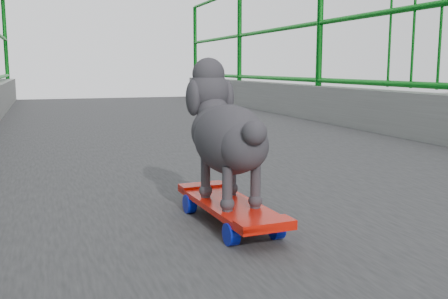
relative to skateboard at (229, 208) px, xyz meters
name	(u,v)px	position (x,y,z in m)	size (l,w,h in m)	color
skateboard	(229,208)	(0.00, 0.00, 0.00)	(0.19, 0.53, 0.07)	red
poodle	(226,132)	(0.00, 0.02, 0.22)	(0.21, 0.46, 0.38)	#2B282D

